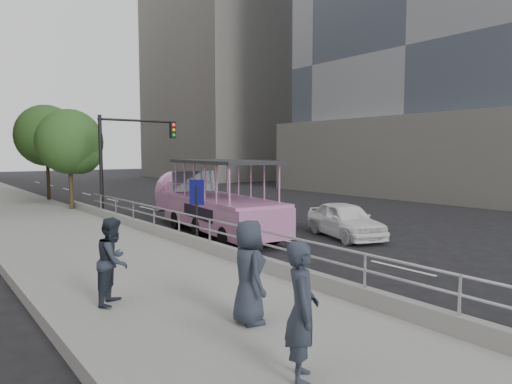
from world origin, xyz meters
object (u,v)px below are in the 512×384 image
at_px(pedestrian_near, 302,311).
at_px(pedestrian_mid, 113,261).
at_px(car, 345,220).
at_px(street_tree_far, 49,138).
at_px(duck_boat, 210,205).
at_px(traffic_signal, 124,150).
at_px(parking_sign, 197,208).
at_px(pedestrian_far, 249,272).
at_px(street_tree_near, 72,144).

bearing_deg(pedestrian_near, pedestrian_mid, 49.86).
xyz_separation_m(car, street_tree_far, (-6.43, 19.64, 3.60)).
xyz_separation_m(pedestrian_near, street_tree_far, (3.14, 27.40, 3.05)).
relative_size(duck_boat, traffic_signal, 1.82).
distance_m(car, parking_sign, 6.42).
xyz_separation_m(car, pedestrian_near, (-9.56, -7.76, 0.55)).
bearing_deg(pedestrian_far, traffic_signal, 1.55).
relative_size(traffic_signal, street_tree_near, 0.91).
xyz_separation_m(pedestrian_far, traffic_signal, (3.88, 15.87, 2.26)).
distance_m(duck_boat, parking_sign, 4.66).
height_order(pedestrian_near, street_tree_near, street_tree_near).
bearing_deg(street_tree_far, pedestrian_mid, -100.07).
xyz_separation_m(parking_sign, street_tree_near, (-0.30, 12.93, 2.22)).
bearing_deg(pedestrian_near, duck_boat, 12.56).
relative_size(parking_sign, street_tree_far, 0.39).
relative_size(parking_sign, street_tree_near, 0.44).
height_order(car, pedestrian_mid, pedestrian_mid).
bearing_deg(duck_boat, pedestrian_mid, -132.54).
bearing_deg(street_tree_near, pedestrian_mid, -102.92).
relative_size(pedestrian_mid, street_tree_near, 0.31).
distance_m(duck_boat, pedestrian_mid, 10.24).
height_order(car, street_tree_far, street_tree_far).
height_order(duck_boat, parking_sign, duck_boat).
relative_size(duck_boat, street_tree_far, 1.47).
relative_size(traffic_signal, street_tree_far, 0.81).
xyz_separation_m(pedestrian_mid, street_tree_far, (4.04, 22.75, 3.12)).
relative_size(car, street_tree_far, 0.65).
bearing_deg(duck_boat, traffic_signal, 104.38).
distance_m(parking_sign, traffic_signal, 9.77).
bearing_deg(pedestrian_mid, pedestrian_near, -128.32).
height_order(pedestrian_far, traffic_signal, traffic_signal).
bearing_deg(pedestrian_mid, parking_sign, -6.63).
bearing_deg(pedestrian_far, parking_sign, -6.80).
xyz_separation_m(car, street_tree_near, (-6.63, 13.64, 3.11)).
relative_size(duck_boat, pedestrian_far, 5.02).
relative_size(pedestrian_near, parking_sign, 0.76).
height_order(duck_boat, street_tree_far, street_tree_far).
bearing_deg(pedestrian_near, pedestrian_far, 21.49).
height_order(pedestrian_near, traffic_signal, traffic_signal).
xyz_separation_m(car, traffic_signal, (-5.03, 10.21, 2.79)).
bearing_deg(car, street_tree_near, 133.82).
bearing_deg(street_tree_near, car, -64.09).
xyz_separation_m(duck_boat, street_tree_far, (-2.88, 15.21, 3.17)).
height_order(car, traffic_signal, traffic_signal).
bearing_deg(pedestrian_near, parking_sign, 17.90).
distance_m(car, pedestrian_mid, 10.93).
bearing_deg(duck_boat, street_tree_near, 108.49).
height_order(duck_boat, car, duck_boat).
height_order(parking_sign, traffic_signal, traffic_signal).
bearing_deg(street_tree_far, pedestrian_near, -96.53).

